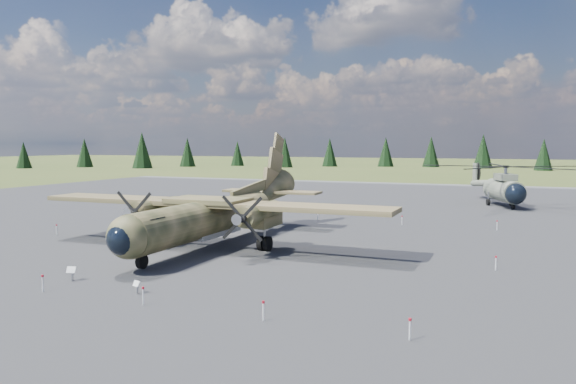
% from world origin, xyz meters
% --- Properties ---
extents(ground, '(500.00, 500.00, 0.00)m').
position_xyz_m(ground, '(0.00, 0.00, 0.00)').
color(ground, '#4D5325').
rests_on(ground, ground).
extents(apron, '(120.00, 120.00, 0.04)m').
position_xyz_m(apron, '(0.00, 10.00, 0.00)').
color(apron, '#5C5D61').
rests_on(apron, ground).
extents(transport_plane, '(26.48, 24.13, 8.77)m').
position_xyz_m(transport_plane, '(-2.46, 0.87, 2.52)').
color(transport_plane, '#30361D').
rests_on(transport_plane, ground).
extents(helicopter_near, '(24.35, 24.35, 4.80)m').
position_xyz_m(helicopter_near, '(15.98, 35.36, 3.41)').
color(helicopter_near, gray).
rests_on(helicopter_near, ground).
extents(info_placard_left, '(0.54, 0.32, 0.78)m').
position_xyz_m(info_placard_left, '(-4.31, -11.25, 0.52)').
color(info_placard_left, gray).
rests_on(info_placard_left, ground).
extents(info_placard_right, '(0.45, 0.28, 0.65)m').
position_xyz_m(info_placard_right, '(0.50, -12.01, 0.43)').
color(info_placard_right, gray).
rests_on(info_placard_right, ground).
extents(barrier_fence, '(33.12, 29.62, 0.85)m').
position_xyz_m(barrier_fence, '(-0.46, -0.08, 0.51)').
color(barrier_fence, silver).
rests_on(barrier_fence, ground).
extents(treeline, '(301.00, 294.74, 10.81)m').
position_xyz_m(treeline, '(1.36, 2.25, 4.76)').
color(treeline, black).
rests_on(treeline, ground).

